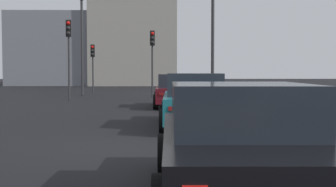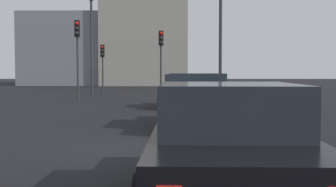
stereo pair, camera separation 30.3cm
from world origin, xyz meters
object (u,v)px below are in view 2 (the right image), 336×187
(traffic_light_near_left, at_px, (161,50))
(street_lamp_kerbside, at_px, (91,37))
(traffic_light_near_right, at_px, (77,43))
(car_maroon_left_lead, at_px, (183,91))
(traffic_light_far_left, at_px, (103,58))
(car_teal_left_second, at_px, (197,101))
(street_lamp_far, at_px, (221,14))
(car_black_left_third, at_px, (226,144))

(traffic_light_near_left, height_order, street_lamp_kerbside, street_lamp_kerbside)
(traffic_light_near_right, bearing_deg, street_lamp_kerbside, 175.87)
(car_maroon_left_lead, relative_size, traffic_light_far_left, 1.16)
(car_teal_left_second, height_order, street_lamp_far, street_lamp_far)
(traffic_light_near_right, distance_m, street_lamp_far, 7.88)
(car_maroon_left_lead, relative_size, street_lamp_kerbside, 0.63)
(car_maroon_left_lead, distance_m, car_teal_left_second, 6.94)
(traffic_light_far_left, bearing_deg, traffic_light_near_left, 41.23)
(car_teal_left_second, height_order, traffic_light_far_left, traffic_light_far_left)
(street_lamp_kerbside, distance_m, street_lamp_far, 10.69)
(car_teal_left_second, xyz_separation_m, street_lamp_kerbside, (16.58, 6.13, 3.14))
(car_teal_left_second, bearing_deg, street_lamp_far, -8.54)
(traffic_light_near_right, xyz_separation_m, street_lamp_far, (-1.78, -7.56, 1.35))
(street_lamp_far, bearing_deg, traffic_light_far_left, 36.77)
(car_teal_left_second, bearing_deg, street_lamp_kerbside, 21.96)
(car_teal_left_second, height_order, traffic_light_near_left, traffic_light_near_left)
(street_lamp_kerbside, bearing_deg, traffic_light_near_right, -177.48)
(traffic_light_near_left, bearing_deg, car_teal_left_second, -0.85)
(car_black_left_third, xyz_separation_m, street_lamp_kerbside, (23.93, 6.10, 3.17))
(car_black_left_third, relative_size, street_lamp_kerbside, 0.68)
(street_lamp_kerbside, bearing_deg, traffic_light_near_left, -119.30)
(traffic_light_far_left, relative_size, street_lamp_far, 0.46)
(car_maroon_left_lead, xyz_separation_m, street_lamp_kerbside, (9.64, 5.86, 3.17))
(street_lamp_far, bearing_deg, car_maroon_left_lead, 140.62)
(traffic_light_near_left, xyz_separation_m, traffic_light_near_right, (-2.86, 4.47, 0.21))
(traffic_light_near_right, bearing_deg, traffic_light_far_left, 173.10)
(car_teal_left_second, distance_m, traffic_light_near_right, 12.77)
(car_maroon_left_lead, xyz_separation_m, traffic_light_far_left, (12.44, 5.58, 1.84))
(traffic_light_near_right, height_order, street_lamp_kerbside, street_lamp_kerbside)
(car_black_left_third, bearing_deg, traffic_light_near_right, 18.73)
(traffic_light_near_left, bearing_deg, street_lamp_kerbside, -125.98)
(car_black_left_third, distance_m, traffic_light_near_right, 19.49)
(car_black_left_third, xyz_separation_m, traffic_light_near_left, (21.29, 1.39, 2.20))
(car_maroon_left_lead, xyz_separation_m, car_black_left_third, (-14.29, -0.24, 0.00))
(car_maroon_left_lead, bearing_deg, street_lamp_kerbside, 31.97)
(street_lamp_kerbside, height_order, street_lamp_far, street_lamp_far)
(traffic_light_near_right, bearing_deg, street_lamp_far, 70.13)
(car_maroon_left_lead, xyz_separation_m, traffic_light_near_right, (4.14, 5.62, 2.41))
(traffic_light_near_right, height_order, traffic_light_far_left, traffic_light_near_right)
(traffic_light_near_right, distance_m, street_lamp_kerbside, 5.56)
(traffic_light_far_left, distance_m, street_lamp_far, 12.72)
(car_black_left_third, xyz_separation_m, traffic_light_far_left, (26.73, 5.82, 1.84))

